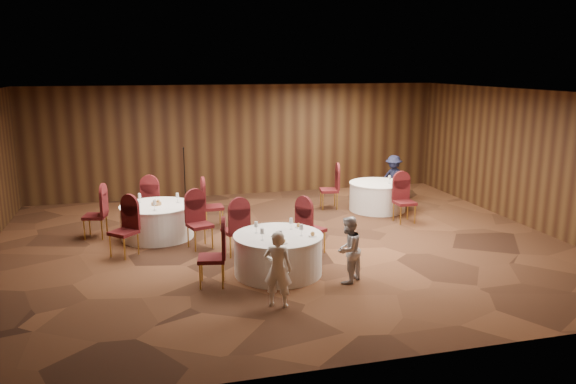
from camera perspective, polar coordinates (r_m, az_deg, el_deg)
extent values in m
plane|color=black|center=(12.02, -0.68, -5.38)|extent=(12.00, 12.00, 0.00)
plane|color=silver|center=(11.43, -0.73, 10.05)|extent=(12.00, 12.00, 0.00)
plane|color=black|center=(16.45, -4.95, 5.25)|extent=(12.00, 0.00, 12.00)
plane|color=black|center=(7.01, 9.29, -5.23)|extent=(12.00, 0.00, 12.00)
plane|color=black|center=(14.29, 23.38, 3.10)|extent=(0.00, 10.00, 10.00)
cylinder|color=white|center=(10.32, -1.00, -6.37)|extent=(1.60, 1.60, 0.72)
cylinder|color=white|center=(10.21, -1.01, -4.44)|extent=(1.63, 1.63, 0.03)
cylinder|color=white|center=(12.76, -13.13, -2.94)|extent=(1.57, 1.57, 0.72)
cylinder|color=white|center=(12.67, -13.22, -1.35)|extent=(1.61, 1.61, 0.03)
cylinder|color=white|center=(14.93, 9.08, -0.48)|extent=(1.46, 1.46, 0.72)
cylinder|color=white|center=(14.85, 9.13, 0.89)|extent=(1.49, 1.49, 0.03)
cylinder|color=silver|center=(10.32, -3.25, -4.16)|extent=(0.06, 0.06, 0.01)
cylinder|color=silver|center=(10.30, -3.25, -3.86)|extent=(0.01, 0.01, 0.11)
cone|color=silver|center=(10.27, -3.26, -3.29)|extent=(0.08, 0.08, 0.10)
cylinder|color=silver|center=(10.14, 1.37, -4.46)|extent=(0.06, 0.06, 0.01)
cylinder|color=silver|center=(10.12, 1.37, -4.14)|extent=(0.01, 0.01, 0.11)
cone|color=silver|center=(10.09, 1.37, -3.57)|extent=(0.08, 0.08, 0.10)
cylinder|color=silver|center=(9.75, -0.77, -5.16)|extent=(0.06, 0.06, 0.01)
cylinder|color=silver|center=(9.74, -0.78, -4.83)|extent=(0.01, 0.01, 0.11)
cone|color=silver|center=(9.70, -0.78, -4.24)|extent=(0.08, 0.08, 0.10)
cylinder|color=silver|center=(10.53, 0.32, -3.78)|extent=(0.06, 0.06, 0.01)
cylinder|color=silver|center=(10.52, 0.32, -3.48)|extent=(0.01, 0.01, 0.11)
cone|color=silver|center=(10.49, 0.32, -2.93)|extent=(0.08, 0.08, 0.10)
cylinder|color=silver|center=(9.91, -2.64, -4.88)|extent=(0.06, 0.06, 0.01)
cylinder|color=silver|center=(9.89, -2.64, -4.56)|extent=(0.01, 0.01, 0.11)
cone|color=silver|center=(9.86, -2.65, -3.98)|extent=(0.08, 0.08, 0.10)
cylinder|color=white|center=(9.72, -0.49, -5.19)|extent=(0.15, 0.15, 0.01)
sphere|color=#9E6B33|center=(9.71, -0.49, -4.96)|extent=(0.08, 0.08, 0.08)
cylinder|color=white|center=(10.12, 2.51, -4.48)|extent=(0.15, 0.15, 0.01)
sphere|color=#9E6B33|center=(10.11, 2.52, -4.26)|extent=(0.08, 0.08, 0.08)
cylinder|color=white|center=(10.65, 1.08, -3.58)|extent=(0.15, 0.15, 0.01)
sphere|color=#9E6B33|center=(10.64, 1.08, -3.37)|extent=(0.08, 0.08, 0.08)
cylinder|color=silver|center=(12.79, -11.15, -1.04)|extent=(0.06, 0.06, 0.01)
cylinder|color=silver|center=(12.78, -11.16, -0.78)|extent=(0.01, 0.01, 0.11)
cone|color=silver|center=(12.75, -11.18, -0.33)|extent=(0.08, 0.08, 0.10)
cylinder|color=silver|center=(12.96, -14.82, -1.05)|extent=(0.06, 0.06, 0.01)
cylinder|color=silver|center=(12.94, -14.84, -0.80)|extent=(0.01, 0.01, 0.11)
cone|color=silver|center=(12.92, -14.86, -0.35)|extent=(0.08, 0.08, 0.10)
cylinder|color=silver|center=(12.23, -13.38, -1.78)|extent=(0.06, 0.06, 0.01)
cylinder|color=silver|center=(12.22, -13.40, -1.52)|extent=(0.01, 0.01, 0.11)
cone|color=silver|center=(12.19, -13.42, -1.04)|extent=(0.08, 0.08, 0.10)
cylinder|color=brown|center=(12.66, -13.23, -1.16)|extent=(0.22, 0.22, 0.06)
sphere|color=#9E6B33|center=(12.67, -13.38, -0.88)|extent=(0.07, 0.07, 0.07)
sphere|color=#9E6B33|center=(12.63, -13.06, -0.90)|extent=(0.07, 0.07, 0.07)
cylinder|color=silver|center=(14.76, 10.25, 0.85)|extent=(0.06, 0.06, 0.01)
cylinder|color=silver|center=(14.75, 10.26, 1.07)|extent=(0.01, 0.01, 0.11)
cone|color=silver|center=(14.73, 10.28, 1.47)|extent=(0.08, 0.08, 0.10)
cylinder|color=black|center=(15.86, -10.35, -1.04)|extent=(0.24, 0.24, 0.02)
cylinder|color=black|center=(15.70, -10.46, 1.72)|extent=(0.02, 0.02, 1.54)
cylinder|color=black|center=(15.62, -10.59, 4.41)|extent=(0.04, 0.12, 0.04)
imported|color=white|center=(8.88, -1.05, -7.83)|extent=(0.54, 0.47, 1.24)
imported|color=silver|center=(9.90, 6.12, -5.84)|extent=(0.73, 0.72, 1.19)
imported|color=#161932|center=(15.97, 10.66, 1.38)|extent=(0.87, 0.96, 1.29)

